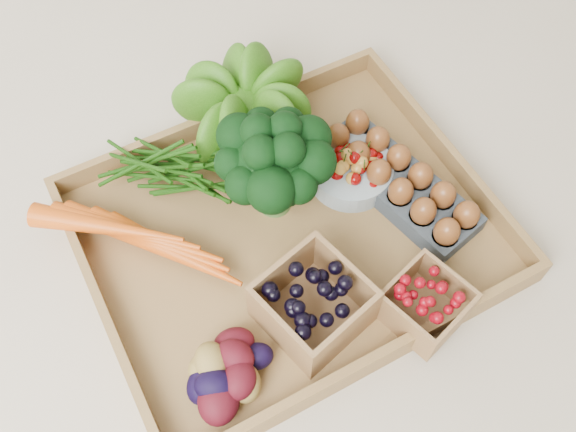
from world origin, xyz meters
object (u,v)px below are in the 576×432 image
tray (288,235)px  cherry_bowl (351,172)px  egg_carton (397,184)px  broccoli (274,180)px

tray → cherry_bowl: bearing=17.1°
tray → cherry_bowl: 0.13m
egg_carton → broccoli: bearing=146.5°
cherry_bowl → egg_carton: (0.05, -0.05, -0.00)m
cherry_bowl → egg_carton: cherry_bowl is taller
tray → broccoli: (0.01, 0.05, 0.07)m
cherry_bowl → egg_carton: 0.07m
broccoli → cherry_bowl: (0.12, -0.01, -0.05)m
tray → egg_carton: egg_carton is taller
broccoli → egg_carton: size_ratio=0.62×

